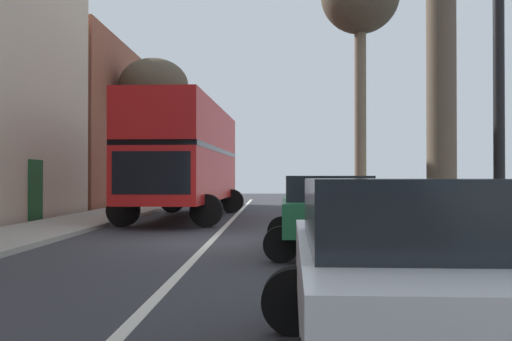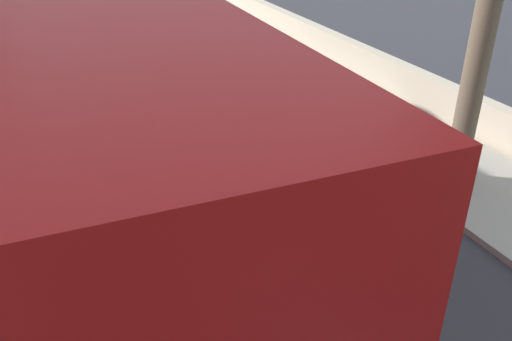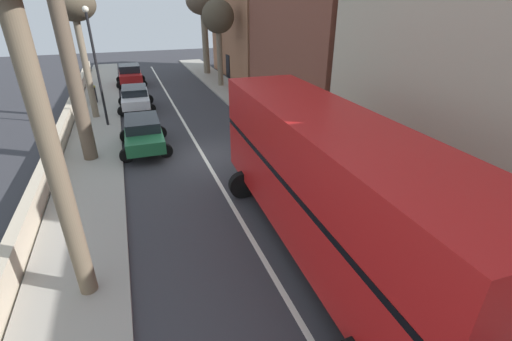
# 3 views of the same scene
# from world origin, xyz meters

# --- Properties ---
(double_decker_bus) EXTENTS (3.83, 10.93, 4.06)m
(double_decker_bus) POSITION_xyz_m (-1.70, 7.99, 2.35)
(double_decker_bus) COLOR red
(double_decker_bus) RESTS_ON ground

